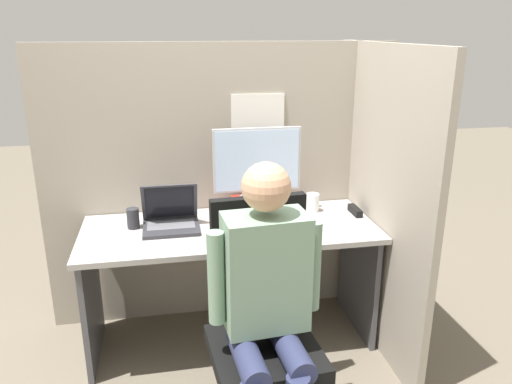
# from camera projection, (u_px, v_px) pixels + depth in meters

# --- Properties ---
(ground_plane) EXTENTS (12.00, 12.00, 0.00)m
(ground_plane) POSITION_uv_depth(u_px,v_px,m) (240.00, 373.00, 2.68)
(ground_plane) COLOR #665B4C
(cubicle_panel_back) EXTENTS (2.12, 0.05, 1.69)m
(cubicle_panel_back) POSITION_uv_depth(u_px,v_px,m) (222.00, 185.00, 3.05)
(cubicle_panel_back) COLOR gray
(cubicle_panel_back) RESTS_ON ground
(cubicle_panel_right) EXTENTS (0.04, 1.28, 1.69)m
(cubicle_panel_right) POSITION_uv_depth(u_px,v_px,m) (378.00, 199.00, 2.81)
(cubicle_panel_right) COLOR gray
(cubicle_panel_right) RESTS_ON ground
(desk) EXTENTS (1.62, 0.65, 0.71)m
(desk) POSITION_uv_depth(u_px,v_px,m) (230.00, 254.00, 2.81)
(desk) COLOR #9E9993
(desk) RESTS_ON ground
(paper_box) EXTENTS (0.28, 0.24, 0.08)m
(paper_box) POSITION_uv_depth(u_px,v_px,m) (257.00, 207.00, 2.94)
(paper_box) COLOR red
(paper_box) RESTS_ON desk
(monitor) EXTENTS (0.51, 0.23, 0.43)m
(monitor) POSITION_uv_depth(u_px,v_px,m) (257.00, 165.00, 2.87)
(monitor) COLOR #B2B2B7
(monitor) RESTS_ON paper_box
(laptop) EXTENTS (0.30, 0.25, 0.25)m
(laptop) POSITION_uv_depth(u_px,v_px,m) (171.00, 220.00, 2.73)
(laptop) COLOR #2D2D33
(laptop) RESTS_ON desk
(mouse) EXTENTS (0.07, 0.05, 0.03)m
(mouse) POSITION_uv_depth(u_px,v_px,m) (220.00, 232.00, 2.66)
(mouse) COLOR gray
(mouse) RESTS_ON desk
(stapler) EXTENTS (0.04, 0.15, 0.04)m
(stapler) POSITION_uv_depth(u_px,v_px,m) (355.00, 211.00, 2.95)
(stapler) COLOR black
(stapler) RESTS_ON desk
(carrot_toy) EXTENTS (0.05, 0.14, 0.05)m
(carrot_toy) POSITION_uv_depth(u_px,v_px,m) (227.00, 235.00, 2.60)
(carrot_toy) COLOR orange
(carrot_toy) RESTS_ON desk
(office_chair) EXTENTS (0.53, 0.57, 1.05)m
(office_chair) POSITION_uv_depth(u_px,v_px,m) (262.00, 318.00, 2.23)
(office_chair) COLOR black
(office_chair) RESTS_ON ground
(person) EXTENTS (0.48, 0.46, 1.28)m
(person) POSITION_uv_depth(u_px,v_px,m) (267.00, 296.00, 2.01)
(person) COLOR #282D4C
(person) RESTS_ON ground
(coffee_mug) EXTENTS (0.08, 0.08, 0.11)m
(coffee_mug) POSITION_uv_depth(u_px,v_px,m) (313.00, 203.00, 2.98)
(coffee_mug) COLOR white
(coffee_mug) RESTS_ON desk
(pen_cup) EXTENTS (0.07, 0.07, 0.11)m
(pen_cup) POSITION_uv_depth(u_px,v_px,m) (133.00, 218.00, 2.73)
(pen_cup) COLOR #28282D
(pen_cup) RESTS_ON desk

